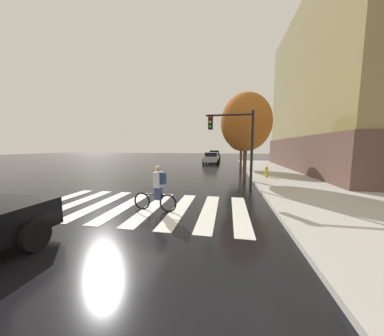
{
  "coord_description": "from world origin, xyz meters",
  "views": [
    {
      "loc": [
        3.82,
        -6.91,
        2.37
      ],
      "look_at": [
        2.21,
        1.76,
        1.38
      ],
      "focal_mm": 18.06,
      "sensor_mm": 36.0,
      "label": 1
    }
  ],
  "objects_px": {
    "fire_hydrant": "(267,172)",
    "street_tree_mid": "(242,133)",
    "sedan_far": "(214,155)",
    "sedan_mid": "(212,158)",
    "cyclist": "(158,189)",
    "street_tree_near": "(246,122)",
    "traffic_light_near": "(236,137)"
  },
  "relations": [
    {
      "from": "sedan_mid",
      "to": "cyclist",
      "type": "height_order",
      "value": "cyclist"
    },
    {
      "from": "sedan_mid",
      "to": "sedan_far",
      "type": "height_order",
      "value": "sedan_far"
    },
    {
      "from": "fire_hydrant",
      "to": "street_tree_near",
      "type": "bearing_deg",
      "value": -140.03
    },
    {
      "from": "sedan_far",
      "to": "street_tree_mid",
      "type": "height_order",
      "value": "street_tree_mid"
    },
    {
      "from": "fire_hydrant",
      "to": "street_tree_near",
      "type": "distance_m",
      "value": 4.04
    },
    {
      "from": "sedan_mid",
      "to": "sedan_far",
      "type": "relative_size",
      "value": 0.94
    },
    {
      "from": "street_tree_near",
      "to": "street_tree_mid",
      "type": "height_order",
      "value": "street_tree_near"
    },
    {
      "from": "traffic_light_near",
      "to": "street_tree_near",
      "type": "bearing_deg",
      "value": 75.44
    },
    {
      "from": "sedan_far",
      "to": "street_tree_near",
      "type": "distance_m",
      "value": 23.76
    },
    {
      "from": "sedan_mid",
      "to": "street_tree_near",
      "type": "distance_m",
      "value": 14.32
    },
    {
      "from": "street_tree_near",
      "to": "sedan_far",
      "type": "bearing_deg",
      "value": 98.87
    },
    {
      "from": "sedan_far",
      "to": "cyclist",
      "type": "height_order",
      "value": "cyclist"
    },
    {
      "from": "sedan_mid",
      "to": "sedan_far",
      "type": "distance_m",
      "value": 9.72
    },
    {
      "from": "street_tree_near",
      "to": "street_tree_mid",
      "type": "xyz_separation_m",
      "value": [
        0.17,
        6.68,
        -0.25
      ]
    },
    {
      "from": "traffic_light_near",
      "to": "street_tree_mid",
      "type": "distance_m",
      "value": 9.56
    },
    {
      "from": "sedan_mid",
      "to": "sedan_far",
      "type": "bearing_deg",
      "value": 91.75
    },
    {
      "from": "cyclist",
      "to": "fire_hydrant",
      "type": "distance_m",
      "value": 9.7
    },
    {
      "from": "fire_hydrant",
      "to": "street_tree_mid",
      "type": "bearing_deg",
      "value": 105.93
    },
    {
      "from": "street_tree_mid",
      "to": "sedan_far",
      "type": "bearing_deg",
      "value": 102.9
    },
    {
      "from": "sedan_far",
      "to": "cyclist",
      "type": "bearing_deg",
      "value": -89.94
    },
    {
      "from": "sedan_far",
      "to": "street_tree_near",
      "type": "height_order",
      "value": "street_tree_near"
    },
    {
      "from": "traffic_light_near",
      "to": "sedan_mid",
      "type": "bearing_deg",
      "value": 99.05
    },
    {
      "from": "sedan_far",
      "to": "fire_hydrant",
      "type": "distance_m",
      "value": 22.51
    },
    {
      "from": "cyclist",
      "to": "street_tree_mid",
      "type": "bearing_deg",
      "value": 74.28
    },
    {
      "from": "sedan_mid",
      "to": "traffic_light_near",
      "type": "distance_m",
      "value": 16.71
    },
    {
      "from": "cyclist",
      "to": "sedan_mid",
      "type": "bearing_deg",
      "value": 89.24
    },
    {
      "from": "street_tree_near",
      "to": "street_tree_mid",
      "type": "relative_size",
      "value": 1.07
    },
    {
      "from": "sedan_mid",
      "to": "fire_hydrant",
      "type": "bearing_deg",
      "value": -67.61
    },
    {
      "from": "sedan_mid",
      "to": "cyclist",
      "type": "relative_size",
      "value": 2.64
    },
    {
      "from": "sedan_mid",
      "to": "traffic_light_near",
      "type": "bearing_deg",
      "value": -80.95
    },
    {
      "from": "sedan_far",
      "to": "fire_hydrant",
      "type": "bearing_deg",
      "value": -76.36
    },
    {
      "from": "fire_hydrant",
      "to": "street_tree_mid",
      "type": "relative_size",
      "value": 0.14
    }
  ]
}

